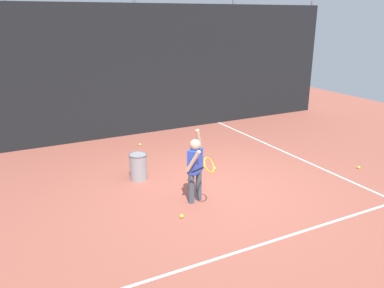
{
  "coord_description": "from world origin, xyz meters",
  "views": [
    {
      "loc": [
        -3.75,
        -6.12,
        3.29
      ],
      "look_at": [
        -0.33,
        0.45,
        0.85
      ],
      "focal_mm": 36.67,
      "sensor_mm": 36.0,
      "label": 1
    }
  ],
  "objects_px": {
    "tennis_ball_2": "(182,216)",
    "ball_hopper": "(138,166)",
    "tennis_player": "(196,165)",
    "tennis_ball_0": "(140,145)",
    "tennis_ball_1": "(215,168)",
    "tennis_ball_3": "(359,167)"
  },
  "relations": [
    {
      "from": "tennis_ball_2",
      "to": "ball_hopper",
      "type": "bearing_deg",
      "value": 92.09
    },
    {
      "from": "ball_hopper",
      "to": "tennis_player",
      "type": "bearing_deg",
      "value": -68.72
    },
    {
      "from": "tennis_ball_0",
      "to": "tennis_ball_2",
      "type": "distance_m",
      "value": 4.06
    },
    {
      "from": "tennis_player",
      "to": "tennis_ball_1",
      "type": "relative_size",
      "value": 20.46
    },
    {
      "from": "tennis_player",
      "to": "tennis_ball_0",
      "type": "bearing_deg",
      "value": 51.2
    },
    {
      "from": "tennis_player",
      "to": "tennis_ball_1",
      "type": "xyz_separation_m",
      "value": [
        1.11,
        1.19,
        -0.69
      ]
    },
    {
      "from": "tennis_player",
      "to": "ball_hopper",
      "type": "xyz_separation_m",
      "value": [
        -0.57,
        1.47,
        -0.44
      ]
    },
    {
      "from": "ball_hopper",
      "to": "tennis_ball_3",
      "type": "distance_m",
      "value": 4.92
    },
    {
      "from": "ball_hopper",
      "to": "tennis_ball_1",
      "type": "distance_m",
      "value": 1.73
    },
    {
      "from": "tennis_ball_1",
      "to": "tennis_ball_3",
      "type": "height_order",
      "value": "same"
    },
    {
      "from": "tennis_ball_3",
      "to": "tennis_player",
      "type": "bearing_deg",
      "value": 176.27
    },
    {
      "from": "tennis_player",
      "to": "tennis_ball_3",
      "type": "xyz_separation_m",
      "value": [
        4.02,
        -0.26,
        -0.69
      ]
    },
    {
      "from": "tennis_ball_1",
      "to": "ball_hopper",
      "type": "bearing_deg",
      "value": 170.6
    },
    {
      "from": "tennis_player",
      "to": "tennis_ball_3",
      "type": "height_order",
      "value": "tennis_player"
    },
    {
      "from": "tennis_player",
      "to": "tennis_ball_1",
      "type": "bearing_deg",
      "value": 11.67
    },
    {
      "from": "tennis_ball_0",
      "to": "tennis_player",
      "type": "bearing_deg",
      "value": -93.58
    },
    {
      "from": "tennis_player",
      "to": "tennis_ball_2",
      "type": "xyz_separation_m",
      "value": [
        -0.5,
        -0.44,
        -0.69
      ]
    },
    {
      "from": "ball_hopper",
      "to": "tennis_ball_2",
      "type": "relative_size",
      "value": 8.52
    },
    {
      "from": "tennis_ball_0",
      "to": "tennis_ball_3",
      "type": "relative_size",
      "value": 1.0
    },
    {
      "from": "tennis_player",
      "to": "ball_hopper",
      "type": "bearing_deg",
      "value": 76.06
    },
    {
      "from": "tennis_player",
      "to": "tennis_ball_3",
      "type": "relative_size",
      "value": 20.46
    },
    {
      "from": "ball_hopper",
      "to": "tennis_ball_3",
      "type": "xyz_separation_m",
      "value": [
        4.6,
        -1.73,
        -0.26
      ]
    }
  ]
}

